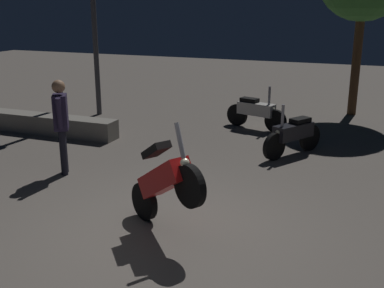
# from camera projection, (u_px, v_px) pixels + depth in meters

# --- Properties ---
(ground_plane) EXTENTS (40.00, 40.00, 0.00)m
(ground_plane) POSITION_uv_depth(u_px,v_px,m) (167.00, 230.00, 6.67)
(ground_plane) COLOR #605951
(motorcycle_red_foreground) EXTENTS (1.46, 0.96, 1.63)m
(motorcycle_red_foreground) POSITION_uv_depth(u_px,v_px,m) (165.00, 182.00, 6.38)
(motorcycle_red_foreground) COLOR black
(motorcycle_red_foreground) RESTS_ON ground_plane
(motorcycle_white_parked_left) EXTENTS (1.62, 0.57, 1.11)m
(motorcycle_white_parked_left) POSITION_uv_depth(u_px,v_px,m) (256.00, 112.00, 11.85)
(motorcycle_white_parked_left) COLOR black
(motorcycle_white_parked_left) RESTS_ON ground_plane
(motorcycle_black_parked_right) EXTENTS (0.95, 1.47, 1.11)m
(motorcycle_black_parked_right) POSITION_uv_depth(u_px,v_px,m) (293.00, 134.00, 9.82)
(motorcycle_black_parked_right) COLOR black
(motorcycle_black_parked_right) RESTS_ON ground_plane
(person_bystander_far) EXTENTS (0.43, 0.62, 1.74)m
(person_bystander_far) POSITION_uv_depth(u_px,v_px,m) (61.00, 119.00, 8.57)
(person_bystander_far) COLOR black
(person_bystander_far) RESTS_ON ground_plane
(planter_wall_low) EXTENTS (3.58, 0.50, 0.45)m
(planter_wall_low) POSITION_uv_depth(u_px,v_px,m) (49.00, 124.00, 11.49)
(planter_wall_low) COLOR gray
(planter_wall_low) RESTS_ON ground_plane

